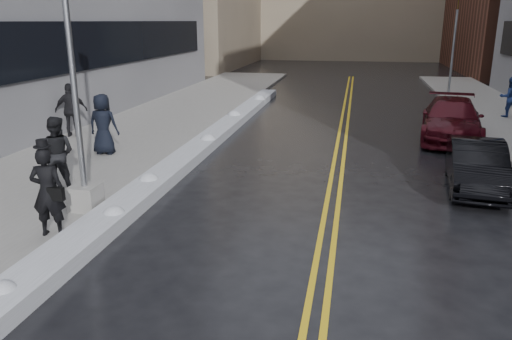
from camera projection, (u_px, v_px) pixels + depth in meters
The scene contains 14 objects.
ground at pixel (191, 265), 9.61m from camera, with size 160.00×160.00×0.00m, color black.
sidewalk_west at pixel (133, 136), 20.05m from camera, with size 5.50×50.00×0.15m, color gray.
lane_line_left at pixel (337, 147), 18.56m from camera, with size 0.12×50.00×0.01m, color gold.
lane_line_right at pixel (345, 148), 18.50m from camera, with size 0.12×50.00×0.01m, color gold.
snow_ridge at pixel (197, 150), 17.53m from camera, with size 0.90×30.00×0.34m, color silver.
lamppost at pixel (77, 111), 11.37m from camera, with size 0.65×0.65×7.62m.
traffic_signal at pixel (454, 40), 29.58m from camera, with size 0.16×0.20×6.00m.
pedestrian_fedora at pixel (48, 192), 10.35m from camera, with size 0.70×0.46×1.92m, color black.
pedestrian_b at pixel (57, 153), 13.22m from camera, with size 0.97×0.75×1.99m, color black.
pedestrian_c at pixel (103, 124), 16.80m from camera, with size 1.00×0.65×2.05m, color black.
pedestrian_d at pixel (71, 110), 19.41m from camera, with size 1.21×0.51×2.07m, color black.
pedestrian_east at pixel (509, 97), 23.38m from camera, with size 0.90×0.70×1.86m, color navy.
car_black at pixel (477, 166), 13.79m from camera, with size 1.42×4.08×1.34m, color black.
car_maroon at pixel (451, 120), 19.63m from camera, with size 2.21×5.43×1.58m, color #410A13.
Camera 1 is at (2.92, -8.26, 4.52)m, focal length 35.00 mm.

